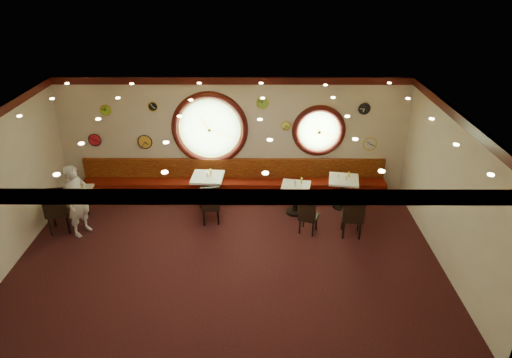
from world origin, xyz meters
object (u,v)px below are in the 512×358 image
Objects in this scene: condiment_b_salt at (206,174)px; condiment_b_bottle at (211,172)px; condiment_c_bottle at (302,181)px; table_c at (295,196)px; condiment_a_pepper at (75,189)px; condiment_a_bottle at (80,185)px; condiment_b_pepper at (208,174)px; condiment_c_pepper at (296,184)px; condiment_d_pepper at (346,178)px; condiment_d_bottle at (349,174)px; chair_a at (56,207)px; condiment_c_salt at (295,182)px; chair_b at (210,202)px; condiment_d_salt at (339,177)px; table_d at (343,189)px; chair_c at (308,213)px; waiter at (77,200)px; table_b at (208,187)px; condiment_a_salt at (76,187)px; table_a at (79,199)px.

condiment_b_bottle is (0.11, 0.02, 0.04)m from condiment_b_salt.
table_c is at bearing -142.74° from condiment_c_bottle.
condiment_a_bottle reaches higher than condiment_a_pepper.
condiment_b_pepper is 2.37m from condiment_c_bottle.
condiment_c_bottle is (0.15, 0.11, 0.36)m from table_c.
condiment_c_pepper reaches higher than table_c.
condiment_d_bottle reaches higher than condiment_d_pepper.
condiment_c_salt is at bearing 0.20° from chair_a.
chair_b is 6.05× the size of condiment_d_salt.
condiment_d_salt reaches higher than table_d.
waiter reaches higher than chair_c.
condiment_d_bottle reaches higher than condiment_c_bottle.
table_b is 1.14× the size of chair_a.
condiment_b_salt is at bearing -40.96° from waiter.
condiment_a_bottle is 0.95m from waiter.
condiment_c_bottle is (2.35, -0.24, -0.07)m from condiment_b_pepper.
waiter reaches higher than condiment_c_salt.
condiment_b_bottle is (-2.13, 0.39, 0.46)m from table_c.
chair_a is 1.27× the size of chair_c.
condiment_d_bottle is at bearing 17.06° from table_c.
condiment_a_salt is 0.80× the size of condiment_c_pepper.
condiment_a_pepper is at bearing 165.49° from chair_b.
table_a is 8.25× the size of condiment_b_salt.
table_c is 2.21m from condiment_b_bottle.
condiment_b_pepper is at bearing 169.93° from condiment_c_pepper.
condiment_a_pepper reaches higher than table_a.
condiment_b_pepper is at bearing 179.12° from table_d.
condiment_d_salt is 0.96m from condiment_c_bottle.
chair_c is 3.55× the size of condiment_a_bottle.
condiment_d_pepper reaches higher than condiment_a_pepper.
waiter is at bearing 179.58° from chair_b.
condiment_b_salt is 0.51× the size of condiment_a_bottle.
condiment_b_bottle is (-3.35, 0.08, 0.43)m from table_d.
condiment_c_bottle is at bearing 9.98° from condiment_c_salt.
waiter reaches higher than condiment_b_pepper.
condiment_b_pepper is (-3.43, 0.05, 0.40)m from table_d.
condiment_c_salt reaches higher than condiment_a_pepper.
condiment_c_bottle is at bearing -168.93° from condiment_d_salt.
condiment_b_pepper is at bearing 170.83° from table_c.
table_b is 0.37m from condiment_b_pepper.
condiment_c_pepper is at bearing -161.83° from condiment_d_bottle.
condiment_d_pepper is (3.48, -0.12, -0.05)m from condiment_b_pepper.
condiment_d_salt is 6.41m from condiment_a_bottle.
condiment_d_salt reaches higher than condiment_a_pepper.
chair_b reaches higher than condiment_c_salt.
chair_b is 3.27m from condiment_d_salt.
condiment_a_pepper is 0.65× the size of condiment_d_bottle.
condiment_a_bottle is at bearing -176.20° from condiment_d_bottle.
table_a is at bearing -177.62° from condiment_c_bottle.
table_b is at bearing 179.51° from table_d.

